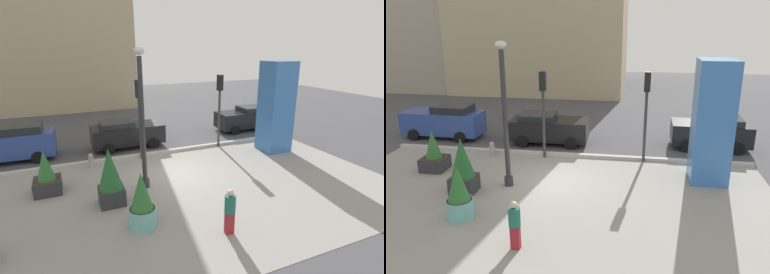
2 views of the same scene
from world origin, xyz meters
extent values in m
plane|color=#47474C|center=(0.00, 4.00, 0.00)|extent=(60.00, 60.00, 0.00)
cube|color=gray|center=(0.00, -2.00, 0.00)|extent=(18.00, 10.00, 0.02)
cube|color=#B7B2A8|center=(0.00, 3.12, 0.08)|extent=(18.00, 0.24, 0.16)
cylinder|color=#2D2D33|center=(-1.71, -0.68, 0.20)|extent=(0.36, 0.36, 0.40)
cylinder|color=#2D2D33|center=(-1.71, -0.68, 2.78)|extent=(0.20, 0.20, 5.55)
ellipsoid|color=silver|center=(-1.71, -0.68, 5.73)|extent=(0.44, 0.44, 0.28)
cube|color=#3870BC|center=(6.51, 1.14, 2.57)|extent=(1.53, 1.53, 5.14)
cube|color=#2D2D33|center=(-5.58, 0.43, 0.31)|extent=(1.07, 1.07, 0.62)
cylinder|color=#382819|center=(-5.58, 0.43, 0.60)|extent=(1.02, 1.02, 0.04)
cone|color=#2D6B33|center=(-5.58, 0.43, 1.26)|extent=(0.72, 0.72, 1.27)
cylinder|color=#6BB2B2|center=(-2.52, -3.48, 0.34)|extent=(0.96, 0.96, 0.68)
cylinder|color=#382819|center=(-2.52, -3.48, 0.66)|extent=(0.88, 0.88, 0.04)
cone|color=#2D6B33|center=(-2.52, -3.48, 1.33)|extent=(0.77, 0.77, 1.30)
cube|color=#2D2D33|center=(-3.26, -1.54, 0.34)|extent=(0.96, 0.96, 0.68)
cylinder|color=#382819|center=(-3.26, -1.54, 0.66)|extent=(0.91, 0.91, 0.04)
cone|color=#235B2D|center=(-3.26, -1.54, 1.48)|extent=(0.93, 0.93, 1.59)
cylinder|color=#99999E|center=(-3.67, 2.56, 0.28)|extent=(0.26, 0.26, 0.55)
sphere|color=#99999E|center=(-3.67, 2.56, 0.63)|extent=(0.24, 0.24, 0.24)
cylinder|color=#99999E|center=(-3.50, 2.56, 0.30)|extent=(0.12, 0.10, 0.10)
cylinder|color=#333833|center=(3.84, 2.97, 1.72)|extent=(0.14, 0.14, 3.43)
cube|color=black|center=(3.84, 2.97, 3.88)|extent=(0.28, 0.32, 0.90)
sphere|color=red|center=(3.84, 3.14, 3.88)|extent=(0.18, 0.18, 0.18)
cylinder|color=#333833|center=(-1.01, 2.77, 1.68)|extent=(0.14, 0.14, 3.36)
cube|color=black|center=(-1.01, 2.77, 3.81)|extent=(0.28, 0.32, 0.90)
sphere|color=green|center=(-1.01, 2.94, 3.54)|extent=(0.18, 0.18, 0.18)
cube|color=#2D4793|center=(-7.55, 5.16, 0.90)|extent=(4.59, 1.85, 1.25)
cube|color=#1E2328|center=(-6.87, 5.14, 1.73)|extent=(2.09, 1.57, 0.40)
cylinder|color=black|center=(-6.17, 4.26, 0.32)|extent=(0.65, 0.24, 0.64)
cylinder|color=black|center=(-6.12, 5.98, 0.32)|extent=(0.65, 0.24, 0.64)
cube|color=black|center=(7.32, 5.56, 0.82)|extent=(4.06, 1.89, 1.10)
cube|color=#1E2328|center=(7.93, 5.55, 1.54)|extent=(1.84, 1.64, 0.33)
cylinder|color=black|center=(6.06, 4.66, 0.32)|extent=(0.64, 0.23, 0.64)
cylinder|color=black|center=(6.08, 6.49, 0.32)|extent=(0.64, 0.23, 0.64)
cylinder|color=black|center=(8.56, 4.62, 0.32)|extent=(0.64, 0.23, 0.64)
cylinder|color=black|center=(8.59, 6.46, 0.32)|extent=(0.64, 0.23, 0.64)
cube|color=black|center=(-1.27, 5.08, 0.81)|extent=(4.27, 2.01, 1.08)
cube|color=#1E2328|center=(-1.91, 5.06, 1.51)|extent=(1.95, 1.72, 0.32)
cylinder|color=black|center=(0.01, 6.06, 0.32)|extent=(0.65, 0.24, 0.64)
cylinder|color=black|center=(0.06, 4.17, 0.32)|extent=(0.65, 0.24, 0.64)
cylinder|color=black|center=(-2.61, 5.98, 0.32)|extent=(0.65, 0.24, 0.64)
cylinder|color=black|center=(-2.55, 4.09, 0.32)|extent=(0.65, 0.24, 0.64)
cube|color=maroon|center=(-0.03, -5.01, 0.39)|extent=(0.29, 0.21, 0.78)
cylinder|color=#236656|center=(-0.03, -5.01, 1.08)|extent=(0.37, 0.37, 0.59)
sphere|color=beige|center=(-0.03, -5.01, 1.48)|extent=(0.21, 0.21, 0.21)
camera|label=1|loc=(-4.44, -12.19, 5.90)|focal=27.52mm
camera|label=2|loc=(3.40, -14.70, 6.78)|focal=35.93mm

